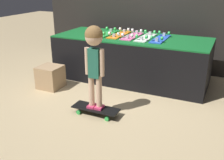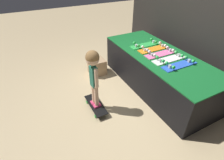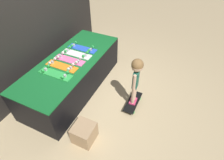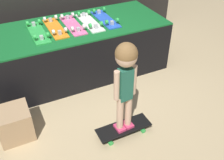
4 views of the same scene
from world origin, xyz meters
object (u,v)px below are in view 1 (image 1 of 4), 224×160
Objects in this scene: skateboard_green_on_rack at (106,33)px; skateboard_orange_on_rack at (119,34)px; skateboard_blue_on_rack at (160,38)px; skateboard_on_floor at (96,109)px; storage_box at (50,77)px; skateboard_white_on_rack at (146,37)px; child at (94,52)px; skateboard_pink_on_rack at (132,36)px.

skateboard_orange_on_rack is (0.23, 0.04, 0.00)m from skateboard_green_on_rack.
skateboard_orange_on_rack and skateboard_blue_on_rack have the same top height.
skateboard_green_on_rack is 0.24m from skateboard_orange_on_rack.
storage_box reaches higher than skateboard_on_floor.
skateboard_orange_on_rack is 1.08× the size of skateboard_on_floor.
skateboard_orange_on_rack is 1.00× the size of skateboard_blue_on_rack.
skateboard_orange_on_rack is at bearing 101.59° from skateboard_on_floor.
skateboard_blue_on_rack is (0.23, 0.01, 0.00)m from skateboard_white_on_rack.
skateboard_on_floor is 0.73m from child.
skateboard_blue_on_rack is at bearing 1.64° from skateboard_white_on_rack.
child is at bearing -87.89° from skateboard_pink_on_rack.
skateboard_green_on_rack is at bearing 111.02° from skateboard_on_floor.
skateboard_orange_on_rack is 0.70m from skateboard_blue_on_rack.
skateboard_on_floor is 1.74× the size of storage_box.
child is 2.97× the size of storage_box.
skateboard_white_on_rack is (0.23, -0.01, 0.00)m from skateboard_pink_on_rack.
skateboard_on_floor is (0.52, -1.34, -0.67)m from skateboard_green_on_rack.
skateboard_blue_on_rack reaches higher than skateboard_on_floor.
skateboard_on_floor is at bearing -24.57° from storage_box.
storage_box is at bearing 155.43° from skateboard_on_floor.
skateboard_green_on_rack is 1.00× the size of skateboard_white_on_rack.
skateboard_pink_on_rack is (0.47, 0.02, 0.00)m from skateboard_green_on_rack.
skateboard_green_on_rack and skateboard_orange_on_rack have the same top height.
skateboard_on_floor is (0.05, -1.37, -0.67)m from skateboard_pink_on_rack.
skateboard_orange_on_rack is at bearing 178.40° from skateboard_blue_on_rack.
skateboard_white_on_rack is 1.00× the size of skateboard_blue_on_rack.
storage_box is at bearing -130.54° from skateboard_orange_on_rack.
skateboard_green_on_rack is 1.00× the size of skateboard_pink_on_rack.
skateboard_green_on_rack is at bearing -170.88° from skateboard_orange_on_rack.
skateboard_pink_on_rack reaches higher than skateboard_on_floor.
skateboard_white_on_rack is (0.47, -0.03, 0.00)m from skateboard_orange_on_rack.
skateboard_blue_on_rack is 1.08× the size of skateboard_on_floor.
skateboard_white_on_rack is 1.62m from storage_box.
skateboard_green_on_rack is 1.08× the size of skateboard_on_floor.
skateboard_pink_on_rack is at bearing 179.38° from skateboard_blue_on_rack.
child reaches higher than skateboard_blue_on_rack.
child reaches higher than skateboard_on_floor.
skateboard_orange_on_rack is 1.56m from skateboard_on_floor.
skateboard_white_on_rack is at bearing 0.92° from skateboard_green_on_rack.
skateboard_orange_on_rack is at bearing 176.79° from skateboard_white_on_rack.
skateboard_orange_on_rack reaches higher than storage_box.
skateboard_orange_on_rack is 1.88× the size of storage_box.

